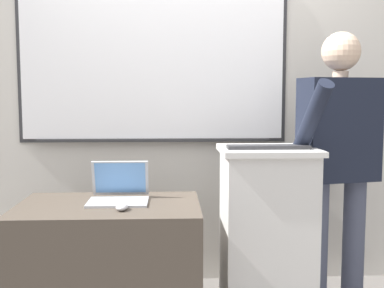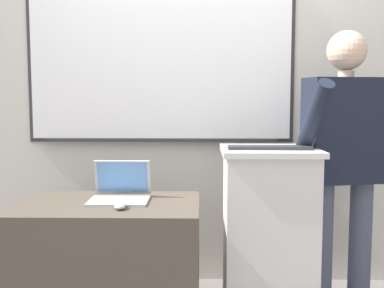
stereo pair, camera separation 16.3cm
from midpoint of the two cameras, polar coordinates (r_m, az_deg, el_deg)
The scene contains 7 objects.
back_wall at distance 3.35m, azimuth -1.51°, elevation 8.19°, with size 6.40×0.17×2.87m.
lectern_podium at distance 2.78m, azimuth 7.13°, elevation -10.72°, with size 0.53×0.48×1.01m.
side_desk at distance 2.71m, azimuth -11.51°, elevation -14.47°, with size 0.96×0.64×0.72m.
person_presenter at distance 2.91m, azimuth 15.45°, elevation -0.90°, with size 0.61×0.59×1.66m.
laptop at distance 2.67m, azimuth -10.38°, elevation -5.39°, with size 0.32×0.29×0.21m.
wireless_keyboard at distance 2.62m, azimuth 7.25°, elevation -0.35°, with size 0.44×0.11×0.02m.
computer_mouse_by_laptop at distance 2.46m, azimuth -10.23°, elevation -7.36°, with size 0.06×0.10×0.03m.
Camera 1 is at (-0.15, -2.22, 1.29)m, focal length 45.00 mm.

